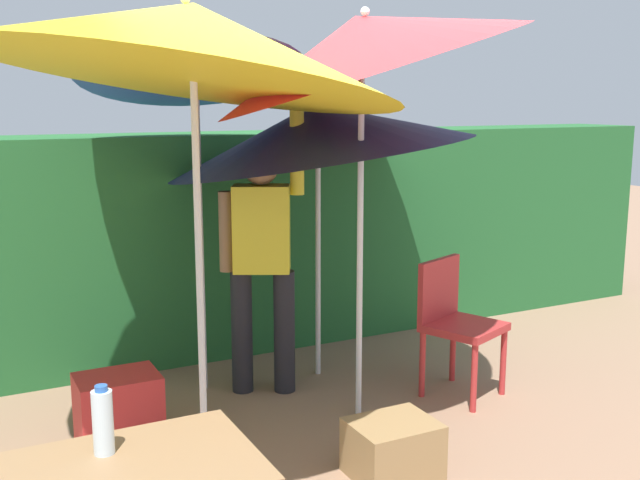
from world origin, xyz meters
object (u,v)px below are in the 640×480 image
umbrella_yellow (317,131)px  umbrella_navy (189,55)px  umbrella_orange (363,45)px  bottle_water (103,421)px  cooler_box (119,410)px  chair_plastic (455,318)px  crate_cardboard (393,448)px  umbrella_rainbow (189,42)px  person_vendor (262,254)px

umbrella_yellow → umbrella_navy: umbrella_navy is taller
umbrella_orange → bottle_water: umbrella_orange is taller
cooler_box → chair_plastic: bearing=-6.3°
crate_cardboard → bottle_water: (-1.56, -0.63, 0.72)m
umbrella_rainbow → chair_plastic: bearing=8.8°
person_vendor → cooler_box: person_vendor is taller
umbrella_orange → bottle_water: bearing=-143.2°
umbrella_orange → umbrella_yellow: size_ratio=1.29×
umbrella_orange → person_vendor: bearing=117.1°
person_vendor → bottle_water: (-1.41, -1.99, -0.07)m
chair_plastic → crate_cardboard: chair_plastic is taller
umbrella_yellow → chair_plastic: umbrella_yellow is taller
umbrella_orange → person_vendor: 1.49m
umbrella_rainbow → umbrella_orange: (1.07, 0.21, 0.04)m
umbrella_yellow → person_vendor: (-0.45, -0.10, -0.77)m
umbrella_navy → umbrella_yellow: bearing=-9.2°
umbrella_orange → person_vendor: umbrella_orange is taller
person_vendor → crate_cardboard: 1.58m
umbrella_rainbow → chair_plastic: 2.49m
umbrella_navy → person_vendor: size_ratio=1.36×
crate_cardboard → chair_plastic: bearing=38.6°
umbrella_yellow → chair_plastic: 1.53m
umbrella_navy → crate_cardboard: umbrella_navy is taller
umbrella_navy → crate_cardboard: bearing=-72.1°
chair_plastic → crate_cardboard: size_ratio=2.04×
umbrella_navy → chair_plastic: umbrella_navy is taller
umbrella_orange → crate_cardboard: umbrella_orange is taller
person_vendor → chair_plastic: (1.10, -0.60, -0.42)m
chair_plastic → umbrella_orange: bearing=-174.3°
person_vendor → chair_plastic: person_vendor is taller
bottle_water → crate_cardboard: bearing=22.0°
umbrella_yellow → bottle_water: 2.92m
umbrella_navy → umbrella_rainbow: bearing=-107.4°
umbrella_rainbow → person_vendor: 1.69m
umbrella_orange → cooler_box: bearing=167.3°
umbrella_rainbow → bottle_water: (-0.69, -1.11, -1.32)m
crate_cardboard → umbrella_rainbow: bearing=151.0°
cooler_box → bottle_water: bearing=-103.0°
umbrella_orange → crate_cardboard: 2.19m
chair_plastic → person_vendor: bearing=151.4°
umbrella_rainbow → cooler_box: bearing=121.0°
cooler_box → bottle_water: 1.80m
umbrella_yellow → crate_cardboard: umbrella_yellow is taller
cooler_box → bottle_water: (-0.38, -1.63, 0.66)m
umbrella_orange → cooler_box: umbrella_orange is taller
umbrella_navy → crate_cardboard: 2.64m
umbrella_yellow → crate_cardboard: bearing=-101.8°
umbrella_yellow → cooler_box: size_ratio=4.69×
umbrella_rainbow → crate_cardboard: 2.26m
umbrella_orange → cooler_box: (-1.38, 0.31, -2.01)m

